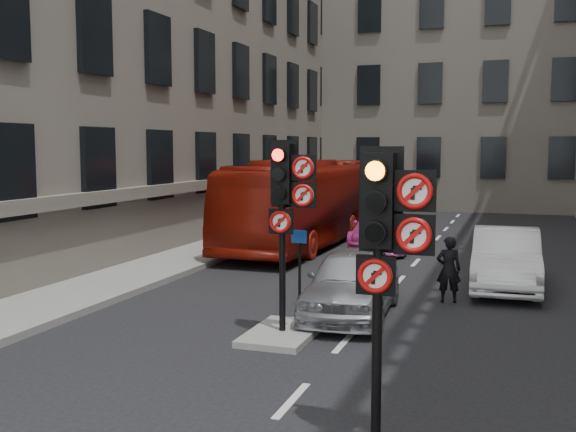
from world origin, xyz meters
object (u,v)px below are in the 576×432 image
Objects in this scene: car_silver at (352,282)px; signal_far at (287,194)px; motorcycle at (328,293)px; signal_near at (386,232)px; car_white at (506,259)px; info_sign at (299,263)px; car_pink at (383,229)px; bus_red at (304,203)px; motorcyclist at (449,269)px.

signal_far is at bearing -114.31° from car_silver.
signal_far reaches higher than motorcycle.
car_white is at bearing 83.10° from signal_near.
signal_far is 2.92m from motorcycle.
signal_near reaches higher than car_silver.
car_white is (3.80, 5.95, -1.95)m from signal_far.
signal_far is at bearing -86.71° from info_sign.
car_pink is 0.44× the size of bus_red.
bus_red is at bearing 140.41° from car_white.
car_white is at bearing -37.26° from bus_red.
bus_red is (-7.09, 5.53, 0.80)m from car_white.
signal_near is 2.32× the size of motorcyclist.
signal_near is 1.00× the size of signal_far.
car_white reaches higher than car_pink.
car_silver is at bearing 106.90° from signal_near.
car_silver is (-1.83, 6.01, -1.86)m from signal_near.
car_white is (3.03, 3.94, 0.03)m from car_silver.
car_silver reaches higher than motorcycle.
info_sign is (-2.58, -3.15, 0.53)m from motorcyclist.
car_pink is at bearing 92.06° from signal_far.
car_white is at bearing 58.03° from info_sign.
car_silver is 0.56m from motorcycle.
signal_far is (-2.60, 4.00, 0.12)m from signal_near.
car_white is at bearing -58.10° from car_pink.
bus_red is 7.24× the size of motorcyclist.
car_white is at bearing 49.23° from car_silver.
motorcyclist is at bearing 90.07° from signal_near.
car_silver is 4.97m from car_white.
bus_red is 11.24m from info_sign.
car_pink is 9.68m from motorcycle.
signal_near is 16.59m from bus_red.
bus_red reaches higher than car_white.
car_silver is 0.87× the size of car_pink.
motorcyclist reaches higher than car_pink.
signal_near is 1.96× the size of info_sign.
signal_far reaches higher than car_silver.
signal_near is at bearing -76.31° from car_silver.
motorcycle is at bearing -68.89° from bus_red.
car_silver is at bearing 11.23° from motorcycle.
motorcycle is at bearing 79.96° from info_sign.
motorcyclist is at bearing -122.11° from car_white.
signal_far reaches higher than info_sign.
car_pink is 2.99m from bus_red.
bus_red is (-5.88, 15.48, -1.03)m from signal_near.
info_sign is (-0.28, -1.12, 0.82)m from motorcycle.
info_sign is (0.43, -10.77, 0.59)m from car_pink.
car_pink is 2.68× the size of info_sign.
bus_red is 9.63m from motorcyclist.
signal_far is 2.26× the size of motorcycle.
motorcyclist reaches higher than car_silver.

